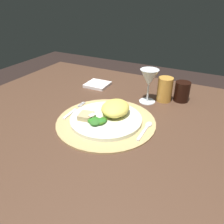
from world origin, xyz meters
The scene contains 12 objects.
dining_table centered at (0.00, 0.00, 0.59)m, with size 1.50×1.07×0.72m.
placemat centered at (-0.07, -0.02, 0.73)m, with size 0.38×0.38×0.01m, color tan.
dinner_plate centered at (-0.07, -0.02, 0.74)m, with size 0.27×0.27×0.01m, color silver.
pasta_serving centered at (-0.06, 0.02, 0.77)m, with size 0.14×0.11×0.05m, color #E0C957.
salad_greens centered at (-0.08, -0.07, 0.75)m, with size 0.08×0.08×0.03m.
bread_piece centered at (-0.14, -0.06, 0.75)m, with size 0.05×0.05×0.02m, color tan.
fork centered at (-0.23, -0.02, 0.73)m, with size 0.02×0.16×0.00m.
spoon centered at (0.08, 0.00, 0.73)m, with size 0.02×0.13×0.01m.
napkin centered at (-0.29, 0.28, 0.73)m, with size 0.12×0.11×0.01m, color white.
wine_glass centered at (0.01, 0.22, 0.83)m, with size 0.08×0.08×0.15m.
amber_tumbler centered at (0.07, 0.27, 0.78)m, with size 0.07×0.07×0.11m, color gold.
dark_tumbler centered at (0.14, 0.30, 0.77)m, with size 0.07×0.07×0.09m, color black.
Camera 1 is at (0.28, -0.65, 1.17)m, focal length 35.29 mm.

